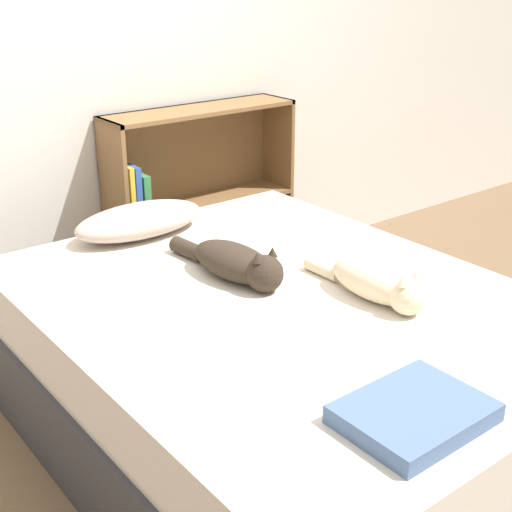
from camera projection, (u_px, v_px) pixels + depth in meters
name	position (u px, v px, depth m)	size (l,w,h in m)	color
ground_plane	(281.00, 435.00, 2.61)	(8.00, 8.00, 0.00)	brown
wall_back	(82.00, 48.00, 3.15)	(8.00, 0.06, 2.50)	silver
bed	(282.00, 370.00, 2.50)	(1.52, 1.96, 0.56)	#333338
pillow	(140.00, 220.00, 2.91)	(0.56, 0.28, 0.12)	#B29E8E
cat_light	(378.00, 283.00, 2.35)	(0.15, 0.52, 0.14)	beige
cat_dark	(237.00, 263.00, 2.51)	(0.21, 0.56, 0.15)	#33281E
bookshelf	(193.00, 199.00, 3.61)	(0.99, 0.26, 0.96)	brown
blanket_fold	(414.00, 413.00, 1.74)	(0.35, 0.27, 0.05)	#4C668E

